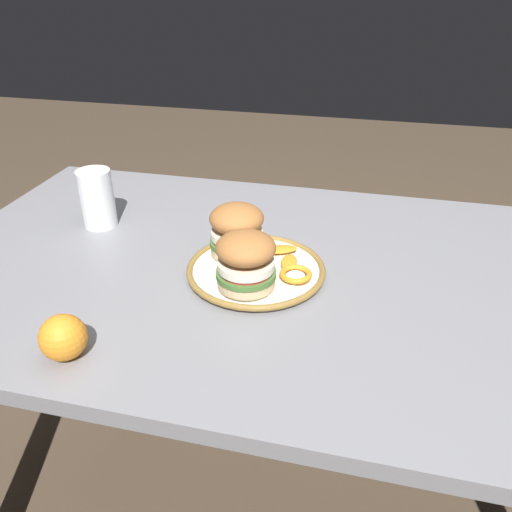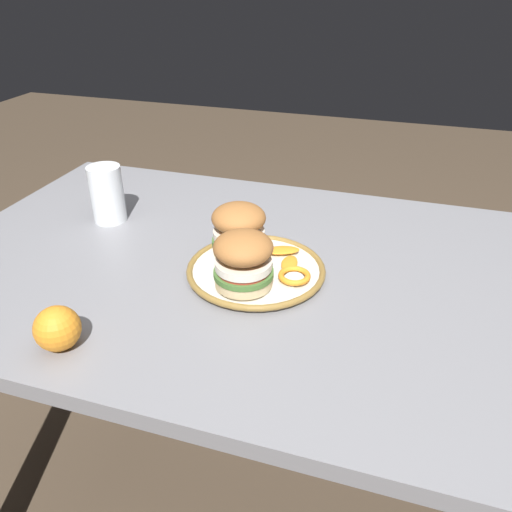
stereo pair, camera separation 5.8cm
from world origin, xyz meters
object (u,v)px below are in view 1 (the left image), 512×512
Objects in this scene: sandwich_half_right at (237,229)px; whole_orange at (63,337)px; dining_table at (298,314)px; sandwich_half_left at (246,260)px; dinner_plate at (256,270)px; drinking_glass at (98,202)px.

sandwich_half_right reaches higher than whole_orange.
sandwich_half_left is (-0.08, -0.10, 0.17)m from dining_table.
dining_table is at bearing -3.91° from sandwich_half_right.
whole_orange is at bearing -127.85° from dinner_plate.
drinking_glass is at bearing 162.48° from dinner_plate.
drinking_glass reaches higher than whole_orange.
whole_orange is at bearing -133.24° from dining_table.
sandwich_half_left is at bearing -25.83° from drinking_glass.
dinner_plate is 2.27× the size of sandwich_half_right.
sandwich_half_right is at bearing 138.57° from dinner_plate.
whole_orange is at bearing -68.33° from drinking_glass.
dinner_plate is 0.09m from sandwich_half_left.
sandwich_half_right is (-0.05, 0.04, 0.06)m from dinner_plate.
sandwich_half_right is at bearing 61.95° from whole_orange.
sandwich_half_right is 0.37m from whole_orange.
sandwich_half_left reaches higher than dinner_plate.
dining_table is 0.50m from drinking_glass.
whole_orange is (-0.22, -0.22, -0.03)m from sandwich_half_left.
dining_table is 0.21m from sandwich_half_left.
drinking_glass is 0.44m from whole_orange.
whole_orange is at bearing -134.57° from sandwich_half_left.
dining_table is 12.81× the size of sandwich_half_right.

